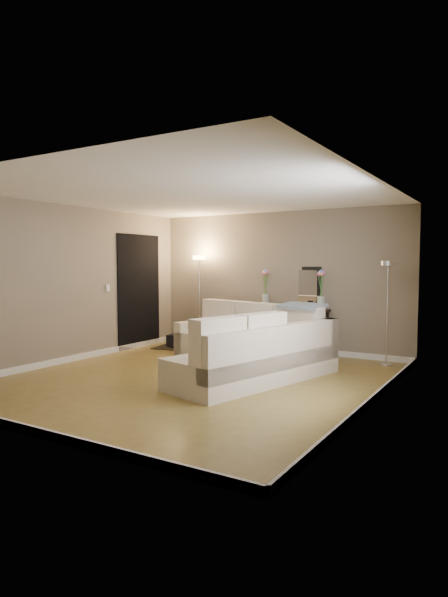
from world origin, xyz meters
The scene contains 23 objects.
floor centered at (0.00, 0.00, -0.01)m, with size 5.00×5.50×0.01m, color olive.
ceiling centered at (0.00, 0.00, 2.60)m, with size 5.00×5.50×0.01m, color white.
wall_back centered at (0.00, 2.76, 1.30)m, with size 5.00×0.02×2.60m, color gray.
wall_front centered at (0.00, -2.76, 1.30)m, with size 5.00×0.02×2.60m, color gray.
wall_left centered at (-2.51, 0.00, 1.30)m, with size 0.02×5.50×2.60m, color gray.
wall_right centered at (2.51, 0.00, 1.30)m, with size 0.02×5.50×2.60m, color gray.
baseboard_back centered at (0.00, 2.73, 0.05)m, with size 5.00×0.03×0.10m, color white.
baseboard_front centered at (0.00, -2.73, 0.05)m, with size 5.00×0.03×0.10m, color white.
baseboard_left centered at (-2.48, 0.00, 0.05)m, with size 0.03×5.50×0.10m, color white.
baseboard_right centered at (2.48, 0.00, 0.05)m, with size 0.03×5.50×0.10m, color white.
doorway centered at (-2.48, 1.70, 1.10)m, with size 0.02×1.20×2.20m, color black.
switch_plate centered at (-2.48, 0.85, 1.20)m, with size 0.02×0.08×0.12m, color white.
sectional_sofa centered at (0.37, 0.93, 0.36)m, with size 2.94×3.29×0.98m.
throw_blanket centered at (1.02, 1.46, 0.98)m, with size 0.70×0.41×0.05m, color slate.
console_table centered at (0.27, 2.62, 0.47)m, with size 1.39×0.52×0.83m.
leaning_mirror centered at (0.38, 2.78, 1.21)m, with size 0.96×0.15×0.75m.
table_decor centered at (0.35, 2.57, 0.86)m, with size 0.58×0.16×0.14m.
flower_vase_left centered at (-0.21, 2.67, 1.12)m, with size 0.16×0.14×0.71m.
flower_vase_right centered at (0.93, 2.54, 1.12)m, with size 0.16×0.14×0.71m.
floor_lamp_lit centered at (-1.59, 2.49, 1.27)m, with size 0.29×0.29×1.80m.
floor_lamp_unlit centered at (2.10, 2.35, 1.19)m, with size 0.27×0.27×1.68m.
charcoal_rug centered at (-1.63, 2.13, 0.01)m, with size 1.17×0.88×0.02m, color black.
black_bag centered at (-1.81, 2.01, 0.14)m, with size 0.33×0.23×0.22m, color black.
Camera 1 is at (3.96, -5.76, 1.64)m, focal length 30.00 mm.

